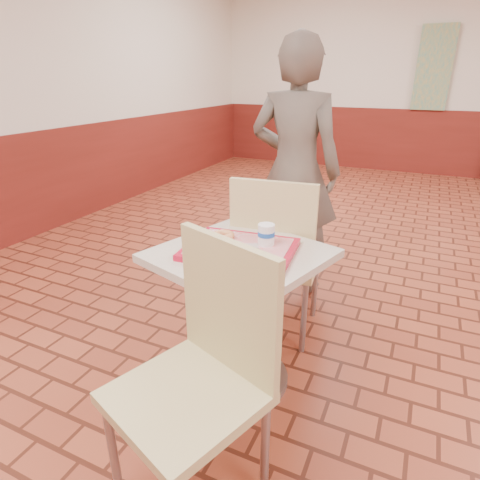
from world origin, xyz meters
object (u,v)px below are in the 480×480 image
at_px(long_john_donut, 245,250).
at_px(customer, 295,171).
at_px(serving_tray, 240,249).
at_px(main_table, 240,297).
at_px(chair_main_front, 203,366).
at_px(ring_donut, 223,236).
at_px(chair_main_back, 277,252).
at_px(paper_cup, 266,234).

bearing_deg(long_john_donut, customer, 97.49).
distance_m(serving_tray, long_john_donut, 0.10).
xyz_separation_m(main_table, long_john_donut, (0.06, -0.07, 0.29)).
relative_size(chair_main_front, ring_donut, 9.35).
height_order(chair_main_back, customer, customer).
relative_size(serving_tray, ring_donut, 4.61).
bearing_deg(serving_tray, chair_main_back, 87.14).
distance_m(chair_main_front, long_john_donut, 0.56).
relative_size(main_table, ring_donut, 6.91).
xyz_separation_m(customer, long_john_donut, (0.16, -1.21, -0.09)).
distance_m(customer, serving_tray, 1.14).
relative_size(ring_donut, paper_cup, 1.08).
xyz_separation_m(serving_tray, ring_donut, (-0.11, 0.04, 0.03)).
bearing_deg(main_table, chair_main_front, -77.87).
distance_m(chair_main_back, long_john_donut, 0.58).
relative_size(long_john_donut, paper_cup, 1.42).
xyz_separation_m(long_john_donut, paper_cup, (0.05, 0.14, 0.03)).
bearing_deg(long_john_donut, ring_donut, 145.06).
xyz_separation_m(chair_main_front, customer, (-0.23, 1.71, 0.32)).
bearing_deg(chair_main_back, customer, -85.52).
xyz_separation_m(chair_main_back, paper_cup, (0.08, -0.39, 0.26)).
bearing_deg(ring_donut, chair_main_back, 72.14).
relative_size(chair_main_front, chair_main_back, 1.00).
xyz_separation_m(customer, paper_cup, (0.20, -1.07, -0.06)).
distance_m(customer, ring_donut, 1.09).
bearing_deg(chair_main_back, long_john_donut, 87.84).
relative_size(chair_main_front, customer, 0.57).
height_order(main_table, ring_donut, ring_donut).
distance_m(main_table, serving_tray, 0.26).
bearing_deg(main_table, serving_tray, 0.00).
distance_m(main_table, paper_cup, 0.35).
relative_size(main_table, long_john_donut, 5.26).
xyz_separation_m(chair_main_back, serving_tray, (-0.02, -0.45, 0.19)).
relative_size(main_table, customer, 0.42).
bearing_deg(long_john_donut, main_table, 128.39).
bearing_deg(main_table, chair_main_back, 87.14).
xyz_separation_m(chair_main_front, serving_tray, (-0.12, 0.58, 0.20)).
relative_size(ring_donut, long_john_donut, 0.76).
distance_m(chair_main_back, serving_tray, 0.50).
distance_m(chair_main_front, ring_donut, 0.70).
distance_m(chair_main_back, paper_cup, 0.47).
bearing_deg(chair_main_back, chair_main_front, 89.71).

